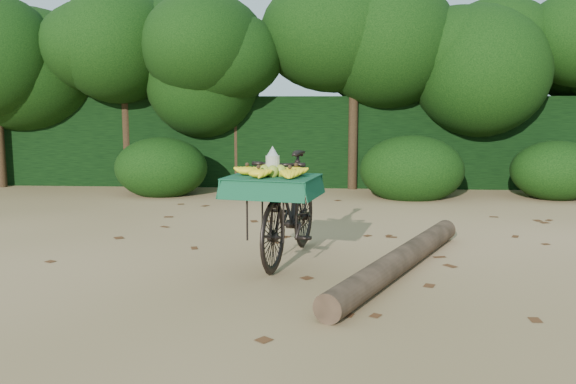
{
  "coord_description": "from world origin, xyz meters",
  "views": [
    {
      "loc": [
        0.01,
        -6.51,
        1.66
      ],
      "look_at": [
        -0.39,
        -0.38,
        0.76
      ],
      "focal_mm": 38.0,
      "sensor_mm": 36.0,
      "label": 1
    }
  ],
  "objects": [
    {
      "name": "leaf_litter",
      "position": [
        0.0,
        0.65,
        0.01
      ],
      "size": [
        7.0,
        7.3,
        0.01
      ],
      "primitive_type": null,
      "color": "#502C15",
      "rests_on": "ground"
    },
    {
      "name": "vendor_bicycle",
      "position": [
        -0.39,
        -0.19,
        0.6
      ],
      "size": [
        1.08,
        2.01,
        1.17
      ],
      "rotation": [
        0.0,
        0.0,
        -0.22
      ],
      "color": "black",
      "rests_on": "ground"
    },
    {
      "name": "fallen_log",
      "position": [
        0.74,
        -0.57,
        0.12
      ],
      "size": [
        1.68,
        3.14,
        0.24
      ],
      "primitive_type": "cylinder",
      "rotation": [
        1.57,
        0.0,
        -0.45
      ],
      "color": "brown",
      "rests_on": "ground"
    },
    {
      "name": "bush_clumps",
      "position": [
        0.5,
        4.3,
        0.45
      ],
      "size": [
        8.8,
        1.7,
        0.9
      ],
      "primitive_type": null,
      "color": "black",
      "rests_on": "ground"
    },
    {
      "name": "ground",
      "position": [
        0.0,
        0.0,
        0.0
      ],
      "size": [
        80.0,
        80.0,
        0.0
      ],
      "primitive_type": "plane",
      "color": "tan",
      "rests_on": "ground"
    },
    {
      "name": "tree_row",
      "position": [
        -0.65,
        5.5,
        2.0
      ],
      "size": [
        14.5,
        2.0,
        4.0
      ],
      "primitive_type": null,
      "color": "black",
      "rests_on": "ground"
    },
    {
      "name": "hedge_backdrop",
      "position": [
        0.0,
        6.3,
        0.9
      ],
      "size": [
        26.0,
        1.8,
        1.8
      ],
      "primitive_type": "cube",
      "color": "black",
      "rests_on": "ground"
    }
  ]
}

